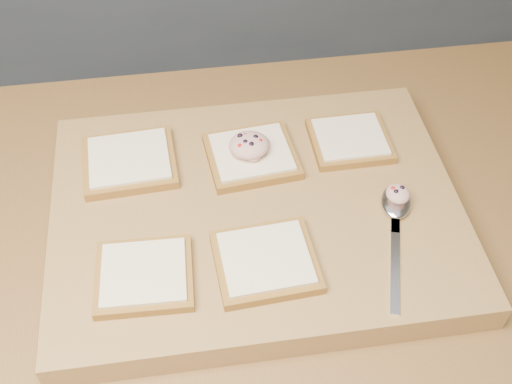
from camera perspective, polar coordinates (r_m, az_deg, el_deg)
cutting_board at (r=0.86m, az=0.00°, el=-1.93°), size 0.53×0.41×0.04m
bread_far_left at (r=0.90m, az=-11.18°, el=2.68°), size 0.13×0.12×0.02m
bread_far_center at (r=0.89m, az=-0.39°, el=3.26°), size 0.13×0.12×0.02m
bread_far_right at (r=0.92m, az=8.34°, el=4.60°), size 0.11×0.10×0.02m
bread_near_left at (r=0.77m, az=-9.91°, el=-7.30°), size 0.12×0.11×0.02m
bread_near_center at (r=0.77m, az=0.87°, el=-6.17°), size 0.13×0.12×0.02m
tuna_salad_dollop at (r=0.88m, az=-0.61°, el=4.21°), size 0.06×0.05×0.03m
spoon at (r=0.85m, az=12.33°, el=-1.60°), size 0.08×0.20×0.01m
spoon_salad at (r=0.84m, az=12.50°, el=-0.13°), size 0.03×0.03×0.02m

